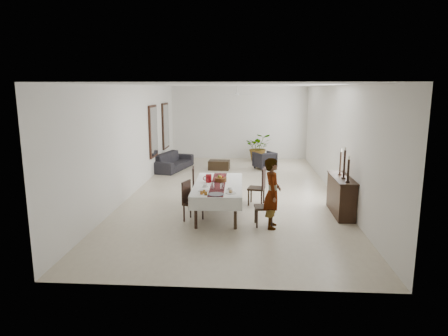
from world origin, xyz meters
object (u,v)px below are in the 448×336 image
(dining_table_top, at_px, (218,185))
(woman, at_px, (272,193))
(red_pitcher, at_px, (209,178))
(sofa, at_px, (173,161))
(sideboard_body, at_px, (341,196))

(dining_table_top, bearing_deg, woman, -38.28)
(red_pitcher, relative_size, sofa, 0.09)
(woman, distance_m, sideboard_body, 2.13)
(red_pitcher, relative_size, woman, 0.13)
(red_pitcher, xyz_separation_m, sofa, (-1.94, 5.29, -0.54))
(dining_table_top, bearing_deg, sofa, 110.59)
(red_pitcher, bearing_deg, sideboard_body, 0.01)
(sideboard_body, xyz_separation_m, sofa, (-5.26, 5.29, -0.14))
(dining_table_top, height_order, sofa, dining_table_top)
(woman, distance_m, sofa, 7.30)
(sofa, bearing_deg, woman, -137.69)
(dining_table_top, bearing_deg, red_pitcher, 149.04)
(sideboard_body, height_order, sofa, sideboard_body)
(dining_table_top, xyz_separation_m, red_pitcher, (-0.26, 0.15, 0.14))
(sideboard_body, distance_m, sofa, 7.46)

